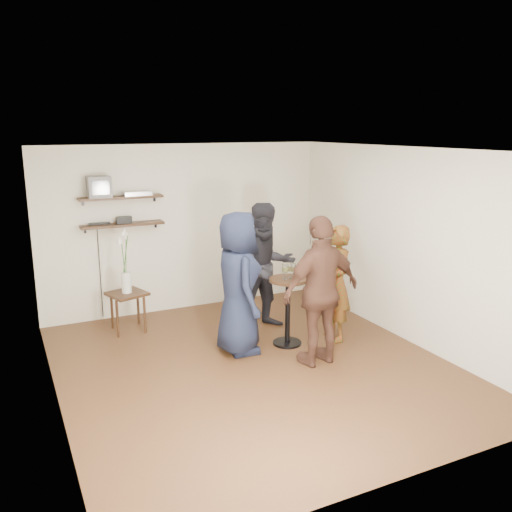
# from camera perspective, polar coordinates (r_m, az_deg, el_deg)

# --- Properties ---
(room) EXTENTS (4.58, 5.08, 2.68)m
(room) POSITION_cam_1_polar(r_m,az_deg,el_deg) (6.30, -0.24, -0.75)
(room) COLOR #412415
(room) RESTS_ON ground
(shelf_upper) EXTENTS (1.20, 0.25, 0.04)m
(shelf_upper) POSITION_cam_1_polar(r_m,az_deg,el_deg) (8.12, -14.03, 6.01)
(shelf_upper) COLOR black
(shelf_upper) RESTS_ON room
(shelf_lower) EXTENTS (1.20, 0.25, 0.04)m
(shelf_lower) POSITION_cam_1_polar(r_m,az_deg,el_deg) (8.18, -13.87, 3.23)
(shelf_lower) COLOR black
(shelf_lower) RESTS_ON room
(crt_monitor) EXTENTS (0.32, 0.30, 0.30)m
(crt_monitor) POSITION_cam_1_polar(r_m,az_deg,el_deg) (8.04, -16.22, 7.01)
(crt_monitor) COLOR #59595B
(crt_monitor) RESTS_ON shelf_upper
(dvd_deck) EXTENTS (0.40, 0.24, 0.06)m
(dvd_deck) POSITION_cam_1_polar(r_m,az_deg,el_deg) (8.16, -12.42, 6.47)
(dvd_deck) COLOR silver
(dvd_deck) RESTS_ON shelf_upper
(radio) EXTENTS (0.22, 0.10, 0.10)m
(radio) POSITION_cam_1_polar(r_m,az_deg,el_deg) (8.17, -13.73, 3.71)
(radio) COLOR black
(radio) RESTS_ON shelf_lower
(power_strip) EXTENTS (0.30, 0.05, 0.03)m
(power_strip) POSITION_cam_1_polar(r_m,az_deg,el_deg) (8.16, -16.16, 3.30)
(power_strip) COLOR black
(power_strip) RESTS_ON shelf_lower
(side_table) EXTENTS (0.59, 0.59, 0.57)m
(side_table) POSITION_cam_1_polar(r_m,az_deg,el_deg) (7.89, -13.39, -4.41)
(side_table) COLOR black
(side_table) RESTS_ON room
(vase_lilies) EXTENTS (0.19, 0.19, 0.95)m
(vase_lilies) POSITION_cam_1_polar(r_m,az_deg,el_deg) (7.78, -13.55, -1.66)
(vase_lilies) COLOR silver
(vase_lilies) RESTS_ON side_table
(drinks_table) EXTENTS (0.50, 0.50, 0.91)m
(drinks_table) POSITION_cam_1_polar(r_m,az_deg,el_deg) (7.19, 3.37, -4.88)
(drinks_table) COLOR black
(drinks_table) RESTS_ON room
(wine_glass_fl) EXTENTS (0.07, 0.07, 0.22)m
(wine_glass_fl) POSITION_cam_1_polar(r_m,az_deg,el_deg) (7.00, 3.12, -1.32)
(wine_glass_fl) COLOR silver
(wine_glass_fl) RESTS_ON drinks_table
(wine_glass_fr) EXTENTS (0.07, 0.07, 0.20)m
(wine_glass_fr) POSITION_cam_1_polar(r_m,az_deg,el_deg) (7.07, 3.93, -1.30)
(wine_glass_fr) COLOR silver
(wine_glass_fr) RESTS_ON drinks_table
(wine_glass_bl) EXTENTS (0.06, 0.06, 0.19)m
(wine_glass_bl) POSITION_cam_1_polar(r_m,az_deg,el_deg) (7.10, 3.03, -1.30)
(wine_glass_bl) COLOR silver
(wine_glass_bl) RESTS_ON drinks_table
(wine_glass_br) EXTENTS (0.07, 0.07, 0.20)m
(wine_glass_br) POSITION_cam_1_polar(r_m,az_deg,el_deg) (7.09, 3.60, -1.25)
(wine_glass_br) COLOR silver
(wine_glass_br) RESTS_ON drinks_table
(person_plaid) EXTENTS (0.47, 0.63, 1.58)m
(person_plaid) POSITION_cam_1_polar(r_m,az_deg,el_deg) (7.38, 8.44, -2.86)
(person_plaid) COLOR #A71713
(person_plaid) RESTS_ON room
(person_dark) EXTENTS (0.91, 0.72, 1.82)m
(person_dark) POSITION_cam_1_polar(r_m,az_deg,el_deg) (7.70, 1.09, -1.12)
(person_dark) COLOR black
(person_dark) RESTS_ON room
(person_navy) EXTENTS (0.68, 0.96, 1.83)m
(person_navy) POSITION_cam_1_polar(r_m,az_deg,el_deg) (6.87, -1.91, -2.88)
(person_navy) COLOR #151B30
(person_navy) RESTS_ON room
(person_brown) EXTENTS (1.12, 0.56, 1.84)m
(person_brown) POSITION_cam_1_polar(r_m,az_deg,el_deg) (6.57, 6.87, -3.70)
(person_brown) COLOR #4A2B20
(person_brown) RESTS_ON room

